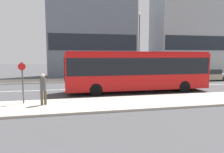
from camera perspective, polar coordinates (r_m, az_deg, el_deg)
ground_plane at (r=18.50m, az=-4.39°, el=-3.44°), size 120.00×120.00×0.00m
sidewalk_near at (r=12.44m, az=-0.60°, el=-7.77°), size 44.00×3.50×0.13m
sidewalk_far at (r=24.64m, az=-6.29°, el=-0.96°), size 44.00×3.50×0.13m
lane_centerline at (r=18.50m, az=-4.39°, el=-3.43°), size 41.80×0.16×0.01m
apartment_block_left_tower at (r=30.67m, az=-5.72°, el=16.91°), size 12.60×4.73×17.73m
apartment_block_right_tower at (r=36.92m, az=21.85°, el=14.90°), size 12.77×5.81×18.07m
city_bus at (r=16.76m, az=7.30°, el=2.16°), size 11.83×2.54×3.34m
parked_car_0 at (r=27.17m, az=26.04°, el=0.36°), size 4.35×1.85×1.39m
pedestrian_near_stop at (r=12.35m, az=-19.07°, el=-2.90°), size 0.34×0.34×1.84m
bus_stop_sign at (r=13.18m, az=-24.20°, el=-0.72°), size 0.44×0.12×2.51m
street_lamp at (r=25.24m, az=7.77°, el=10.34°), size 0.36×0.36×8.09m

